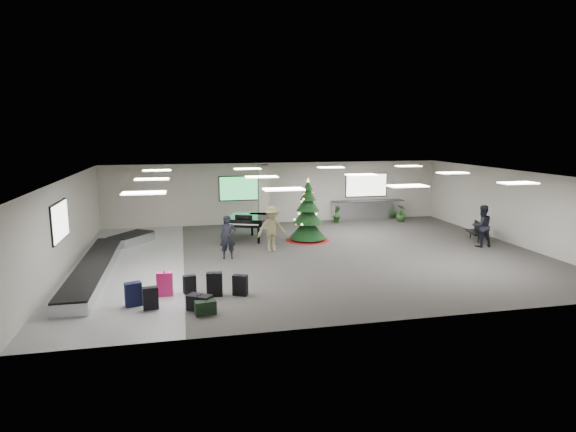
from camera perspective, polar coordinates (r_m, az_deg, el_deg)
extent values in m
plane|color=#3B3735|center=(19.21, 2.86, -4.58)|extent=(18.00, 18.00, 0.00)
cube|color=#B9B2A9|center=(25.61, -1.26, 2.76)|extent=(18.00, 0.02, 3.20)
cube|color=#B9B2A9|center=(12.42, 11.52, -5.33)|extent=(18.00, 0.02, 3.20)
cube|color=#B9B2A9|center=(18.66, -24.83, -0.92)|extent=(0.02, 14.00, 3.20)
cube|color=#B9B2A9|center=(22.94, 25.13, 0.95)|extent=(0.02, 14.00, 3.20)
cube|color=silver|center=(18.66, 2.94, 4.97)|extent=(18.00, 14.00, 0.02)
cube|color=gray|center=(18.68, -18.44, -5.52)|extent=(4.00, 14.00, 0.01)
cube|color=#A4A196|center=(24.07, -2.94, 2.28)|extent=(0.50, 0.50, 3.20)
cube|color=green|center=(25.22, -5.71, 3.29)|extent=(2.20, 0.08, 1.30)
cube|color=white|center=(26.95, 9.27, 3.64)|extent=(2.40, 0.08, 1.30)
cube|color=white|center=(17.63, -25.41, -0.56)|extent=(0.08, 2.10, 1.30)
cube|color=white|center=(14.06, -16.70, 2.64)|extent=(1.20, 0.60, 0.04)
cube|color=white|center=(18.03, -15.82, 4.23)|extent=(1.20, 0.60, 0.04)
cube|color=white|center=(22.01, -15.26, 5.25)|extent=(1.20, 0.60, 0.04)
cube|color=white|center=(14.33, -0.53, 3.19)|extent=(1.20, 0.60, 0.04)
cube|color=white|center=(18.24, -3.15, 4.66)|extent=(1.20, 0.60, 0.04)
cube|color=white|center=(22.18, -4.84, 5.60)|extent=(1.20, 0.60, 0.04)
cube|color=white|center=(15.65, 13.98, 3.48)|extent=(1.20, 0.60, 0.04)
cube|color=white|center=(19.30, 8.70, 4.85)|extent=(1.20, 0.60, 0.04)
cube|color=white|center=(23.06, 5.10, 5.76)|extent=(1.20, 0.60, 0.04)
cube|color=white|center=(17.79, 25.62, 3.55)|extent=(1.20, 0.60, 0.04)
cube|color=white|center=(21.07, 18.94, 4.86)|extent=(1.20, 0.60, 0.04)
cube|color=white|center=(24.56, 14.08, 5.76)|extent=(1.20, 0.60, 0.04)
cube|color=silver|center=(17.81, -22.01, -5.87)|extent=(1.00, 8.00, 0.38)
cube|color=black|center=(17.76, -22.05, -5.22)|extent=(0.95, 7.90, 0.05)
cube|color=silver|center=(22.13, -18.06, -2.61)|extent=(1.97, 2.21, 0.38)
cube|color=black|center=(22.09, -18.09, -2.07)|extent=(1.87, 2.10, 0.05)
cube|color=silver|center=(26.86, 9.42, 0.65)|extent=(4.00, 0.60, 1.05)
cube|color=#2B2B2E|center=(26.78, 9.45, 1.78)|extent=(4.05, 0.65, 0.04)
cube|color=black|center=(13.93, -15.97, -9.35)|extent=(0.43, 0.28, 0.63)
cube|color=black|center=(13.83, -16.03, -8.07)|extent=(0.04, 0.14, 0.02)
cube|color=black|center=(14.60, -8.71, -7.99)|extent=(0.49, 0.29, 0.72)
cube|color=black|center=(14.49, -8.75, -6.60)|extent=(0.05, 0.15, 0.02)
cube|color=#E51D6C|center=(14.91, -14.39, -7.81)|extent=(0.48, 0.29, 0.72)
cube|color=black|center=(14.80, -14.45, -6.44)|extent=(0.04, 0.16, 0.02)
cube|color=black|center=(14.98, -11.59, -7.93)|extent=(0.41, 0.30, 0.55)
cube|color=black|center=(14.90, -11.63, -6.89)|extent=(0.06, 0.12, 0.02)
cube|color=black|center=(14.30, -17.86, -8.82)|extent=(0.50, 0.37, 0.69)
cube|color=black|center=(14.20, -17.94, -7.47)|extent=(0.07, 0.16, 0.02)
cube|color=black|center=(13.29, -9.76, -10.65)|extent=(0.59, 0.36, 0.37)
cube|color=black|center=(13.22, -9.79, -9.86)|extent=(0.05, 0.17, 0.02)
cube|color=black|center=(14.57, -5.69, -8.15)|extent=(0.49, 0.40, 0.62)
cube|color=black|center=(14.48, -5.71, -6.94)|extent=(0.09, 0.14, 0.02)
cube|color=black|center=(13.61, -10.43, -10.05)|extent=(0.74, 0.66, 0.43)
cube|color=black|center=(13.53, -10.46, -9.16)|extent=(0.15, 0.20, 0.02)
cone|color=maroon|center=(21.69, 2.35, -2.71)|extent=(1.97, 1.97, 0.12)
cylinder|color=#3F2819|center=(21.65, 2.35, -2.20)|extent=(0.12, 0.12, 0.52)
cone|color=black|center=(21.59, 2.36, -1.39)|extent=(1.66, 1.66, 0.93)
cone|color=black|center=(21.47, 2.37, 0.24)|extent=(1.35, 1.35, 0.83)
cone|color=black|center=(21.39, 2.38, 1.61)|extent=(1.04, 1.04, 0.73)
cone|color=black|center=(21.33, 2.39, 2.72)|extent=(0.73, 0.73, 0.62)
cone|color=black|center=(21.29, 2.39, 3.69)|extent=(0.42, 0.42, 0.47)
cone|color=#FFE566|center=(21.26, 2.40, 4.30)|extent=(0.17, 0.17, 0.19)
cube|color=black|center=(21.81, -4.77, -0.41)|extent=(2.30, 2.42, 0.31)
cube|color=black|center=(20.83, -5.45, -1.16)|extent=(1.61, 0.90, 0.11)
cube|color=white|center=(20.78, -5.48, -1.00)|extent=(1.39, 0.67, 0.02)
cube|color=black|center=(21.03, -5.28, -0.19)|extent=(0.73, 0.32, 0.24)
cylinder|color=black|center=(21.35, -6.97, -2.12)|extent=(0.11, 0.11, 0.75)
cylinder|color=black|center=(21.03, -3.50, -2.26)|extent=(0.11, 0.11, 0.75)
cylinder|color=black|center=(22.64, -4.28, -1.37)|extent=(0.11, 0.11, 0.75)
cube|color=black|center=(23.09, 21.24, -1.83)|extent=(0.78, 1.39, 0.05)
cylinder|color=black|center=(22.70, 21.95, -2.57)|extent=(0.05, 0.05, 0.35)
cylinder|color=black|center=(23.55, 20.51, -2.04)|extent=(0.05, 0.05, 0.35)
cube|color=black|center=(23.15, 21.70, -1.20)|extent=(0.39, 1.29, 0.44)
imported|color=black|center=(18.56, -7.13, -2.51)|extent=(0.62, 0.41, 1.68)
imported|color=olive|center=(19.55, -1.94, -1.49)|extent=(1.28, 0.81, 1.88)
imported|color=black|center=(21.88, 21.99, -1.11)|extent=(0.89, 0.70, 1.79)
imported|color=#123917|center=(25.78, 5.84, 0.16)|extent=(0.62, 0.62, 0.88)
imported|color=#123917|center=(26.75, 13.24, 0.34)|extent=(0.60, 0.60, 0.92)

